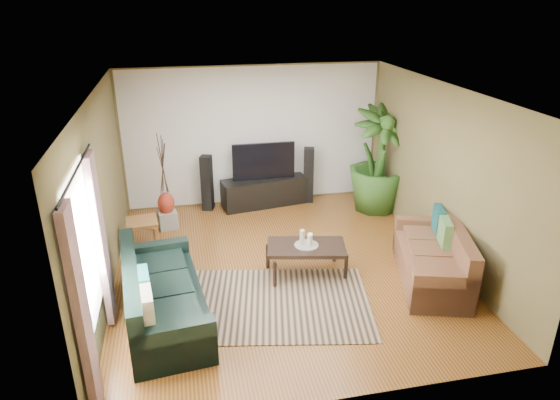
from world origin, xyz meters
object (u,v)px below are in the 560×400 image
object	(u,v)px
sofa_left	(164,290)
speaker_left	(207,183)
coffee_table	(306,259)
potted_plant	(378,160)
sofa_right	(432,254)
television	(264,161)
tv_stand	(264,192)
pedestal	(168,219)
side_table	(143,235)
vase	(166,204)
speaker_right	(309,175)

from	to	relation	value
sofa_left	speaker_left	distance (m)	3.54
coffee_table	potted_plant	world-z (taller)	potted_plant
sofa_right	television	world-z (taller)	television
tv_stand	pedestal	world-z (taller)	tv_stand
tv_stand	side_table	distance (m)	2.68
vase	side_table	bearing A→B (deg)	-117.16
coffee_table	sofa_left	bearing A→B (deg)	-149.21
speaker_right	side_table	size ratio (longest dim) A/B	2.15
speaker_left	potted_plant	bearing A→B (deg)	8.08
vase	side_table	distance (m)	0.87
coffee_table	speaker_right	bearing A→B (deg)	86.12
speaker_left	side_table	bearing A→B (deg)	-109.60
sofa_left	sofa_right	size ratio (longest dim) A/B	1.17
sofa_right	tv_stand	distance (m)	3.78
speaker_right	potted_plant	xyz separation A→B (m)	(1.19, -0.64, 0.44)
potted_plant	pedestal	world-z (taller)	potted_plant
speaker_left	speaker_right	world-z (taller)	speaker_right
coffee_table	television	distance (m)	2.82
potted_plant	vase	distance (m)	4.01
sofa_left	pedestal	xyz separation A→B (m)	(0.03, 2.76, -0.26)
sofa_left	speaker_right	size ratio (longest dim) A/B	1.96
potted_plant	side_table	bearing A→B (deg)	-169.63
sofa_right	speaker_left	xyz separation A→B (m)	(-3.00, 3.26, 0.12)
coffee_table	pedestal	bearing A→B (deg)	146.42
speaker_right	side_table	world-z (taller)	speaker_right
speaker_left	potted_plant	world-z (taller)	potted_plant
tv_stand	pedestal	distance (m)	2.00
speaker_left	pedestal	bearing A→B (deg)	-119.16
vase	sofa_right	bearing A→B (deg)	-34.32
vase	side_table	world-z (taller)	vase
sofa_left	tv_stand	distance (m)	3.94
vase	side_table	xyz separation A→B (m)	(-0.38, -0.75, -0.21)
sofa_right	pedestal	world-z (taller)	sofa_right
speaker_left	side_table	size ratio (longest dim) A/B	2.09
sofa_left	television	size ratio (longest dim) A/B	1.80
pedestal	vase	bearing A→B (deg)	0.00
coffee_table	vase	size ratio (longest dim) A/B	2.79
side_table	speaker_left	bearing A→B (deg)	51.07
potted_plant	side_table	xyz separation A→B (m)	(-4.36, -0.80, -0.74)
potted_plant	pedestal	size ratio (longest dim) A/B	6.23
television	potted_plant	xyz separation A→B (m)	(2.09, -0.64, 0.09)
speaker_left	speaker_right	bearing A→B (deg)	19.33
television	potted_plant	size ratio (longest dim) A/B	0.61
coffee_table	pedestal	world-z (taller)	coffee_table
tv_stand	potted_plant	size ratio (longest dim) A/B	0.83
pedestal	side_table	size ratio (longest dim) A/B	0.62
tv_stand	side_table	xyz separation A→B (m)	(-2.26, -1.43, -0.02)
speaker_left	television	bearing A→B (deg)	19.33
pedestal	side_table	world-z (taller)	side_table
speaker_left	vase	world-z (taller)	speaker_left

